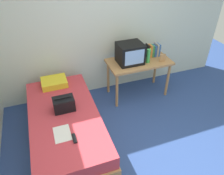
# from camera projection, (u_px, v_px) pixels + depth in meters

# --- Properties ---
(ground_plane) EXTENTS (8.00, 8.00, 0.00)m
(ground_plane) POSITION_uv_depth(u_px,v_px,m) (146.00, 162.00, 3.03)
(ground_plane) COLOR #2D4784
(wall_back) EXTENTS (5.20, 0.10, 2.60)m
(wall_back) POSITION_uv_depth(u_px,v_px,m) (101.00, 26.00, 3.81)
(wall_back) COLOR silver
(wall_back) RESTS_ON ground
(bed) EXTENTS (1.00, 2.00, 0.53)m
(bed) POSITION_uv_depth(u_px,v_px,m) (66.00, 127.00, 3.23)
(bed) COLOR #B27F4C
(bed) RESTS_ON ground
(desk) EXTENTS (1.16, 0.60, 0.74)m
(desk) POSITION_uv_depth(u_px,v_px,m) (139.00, 65.00, 3.99)
(desk) COLOR #B27F4C
(desk) RESTS_ON ground
(tv) EXTENTS (0.44, 0.39, 0.36)m
(tv) POSITION_uv_depth(u_px,v_px,m) (130.00, 53.00, 3.78)
(tv) COLOR black
(tv) RESTS_ON desk
(water_bottle) EXTENTS (0.07, 0.07, 0.26)m
(water_bottle) POSITION_uv_depth(u_px,v_px,m) (148.00, 56.00, 3.81)
(water_bottle) COLOR green
(water_bottle) RESTS_ON desk
(book_row) EXTENTS (0.25, 0.16, 0.25)m
(book_row) POSITION_uv_depth(u_px,v_px,m) (153.00, 50.00, 4.03)
(book_row) COLOR black
(book_row) RESTS_ON desk
(picture_frame) EXTENTS (0.11, 0.02, 0.14)m
(picture_frame) POSITION_uv_depth(u_px,v_px,m) (162.00, 58.00, 3.88)
(picture_frame) COLOR #B27F4C
(picture_frame) RESTS_ON desk
(pillow) EXTENTS (0.42, 0.34, 0.11)m
(pillow) POSITION_uv_depth(u_px,v_px,m) (54.00, 82.00, 3.64)
(pillow) COLOR yellow
(pillow) RESTS_ON bed
(handbag) EXTENTS (0.30, 0.20, 0.23)m
(handbag) POSITION_uv_depth(u_px,v_px,m) (64.00, 104.00, 3.09)
(handbag) COLOR black
(handbag) RESTS_ON bed
(magazine) EXTENTS (0.21, 0.29, 0.01)m
(magazine) POSITION_uv_depth(u_px,v_px,m) (62.00, 134.00, 2.76)
(magazine) COLOR white
(magazine) RESTS_ON bed
(remote_dark) EXTENTS (0.04, 0.16, 0.02)m
(remote_dark) POSITION_uv_depth(u_px,v_px,m) (74.00, 138.00, 2.69)
(remote_dark) COLOR black
(remote_dark) RESTS_ON bed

